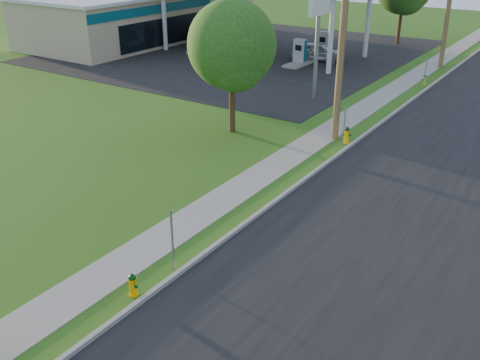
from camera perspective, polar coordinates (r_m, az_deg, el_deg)
name	(u,v)px	position (r m, az deg, el deg)	size (l,w,h in m)	color
ground_plane	(49,353)	(13.90, -19.67, -16.96)	(140.00, 140.00, 0.00)	#2F5814
road	(386,229)	(18.48, 15.28, -5.04)	(8.00, 120.00, 0.02)	black
curb	(281,197)	(19.83, 4.44, -1.80)	(0.15, 120.00, 0.15)	gray
sidewalk	(242,187)	(20.67, 0.23, -0.74)	(1.50, 120.00, 0.03)	#9C988D
forecourt	(242,51)	(46.01, 0.21, 13.64)	(26.00, 28.00, 0.02)	black
utility_pole_mid	(343,33)	(24.83, 10.91, 15.17)	(1.40, 0.32, 9.80)	brown
sign_post_near	(172,241)	(15.35, -7.23, -6.52)	(0.05, 0.04, 2.00)	gray
sign_post_mid	(344,128)	(24.58, 11.04, 5.52)	(0.05, 0.04, 2.00)	gray
sign_post_far	(425,74)	(35.74, 19.12, 10.65)	(0.05, 0.04, 2.00)	gray
fuel_pump_nw	(203,43)	(45.72, -3.92, 14.42)	(1.20, 3.20, 1.90)	gray
fuel_pump_ne	(300,55)	(40.92, 6.38, 13.10)	(1.20, 3.20, 1.90)	gray
fuel_pump_sw	(231,36)	(48.89, -0.96, 15.15)	(1.20, 3.20, 1.90)	gray
fuel_pump_se	(323,47)	(44.43, 8.90, 13.89)	(1.20, 3.20, 1.90)	gray
convenience_store	(143,14)	(52.50, -10.26, 17.01)	(10.40, 22.40, 4.25)	tan
price_pylon	(319,3)	(31.33, 8.46, 18.16)	(0.34, 2.04, 6.85)	gray
tree_verge	(233,49)	(25.44, -0.79, 13.80)	(4.17, 4.17, 6.33)	#3C2414
hydrant_near	(133,285)	(14.93, -11.37, -10.90)	(0.36, 0.32, 0.70)	#E1A300
hydrant_mid	(347,135)	(25.46, 11.30, 4.74)	(0.43, 0.38, 0.82)	yellow
hydrant_far	(425,80)	(37.04, 19.09, 10.05)	(0.35, 0.31, 0.68)	yellow
car_red	(223,37)	(48.07, -1.78, 15.04)	(2.58, 5.60, 1.56)	maroon
car_silver	(318,52)	(42.55, 8.34, 13.39)	(1.62, 4.03, 1.37)	#ACAFB3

